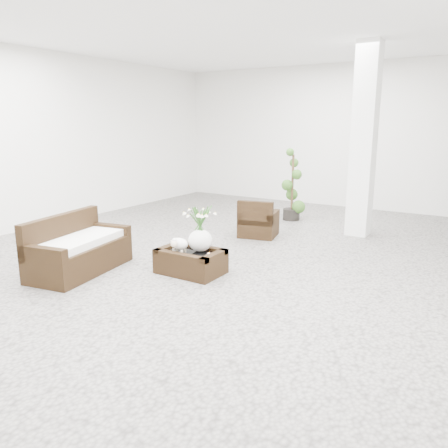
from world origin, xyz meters
The scene contains 9 objects.
ground centered at (0.00, 0.00, 0.00)m, with size 11.00×11.00×0.00m, color gray.
column centered at (1.20, 2.80, 1.75)m, with size 0.40×0.40×3.50m, color white.
coffee_table centered at (-0.18, -0.70, 0.16)m, with size 0.90×0.60×0.31m, color black.
sheep_figurine centered at (-0.30, -0.80, 0.42)m, with size 0.28×0.23×0.21m, color white.
planter_narcissus centered at (-0.08, -0.60, 0.71)m, with size 0.44×0.44×0.80m, color white, non-canonical shape.
tealight centered at (0.12, -0.68, 0.33)m, with size 0.04×0.04×0.03m, color white.
armchair centered at (-0.35, 1.68, 0.35)m, with size 0.66×0.63×0.71m, color black.
loveseat centered at (-1.56, -1.49, 0.41)m, with size 1.52×0.73×0.81m, color black.
topiary centered at (-0.40, 3.33, 0.76)m, with size 0.41×0.41×1.52m, color #2B4F19, non-canonical shape.
Camera 1 is at (3.41, -5.53, 2.10)m, focal length 35.59 mm.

